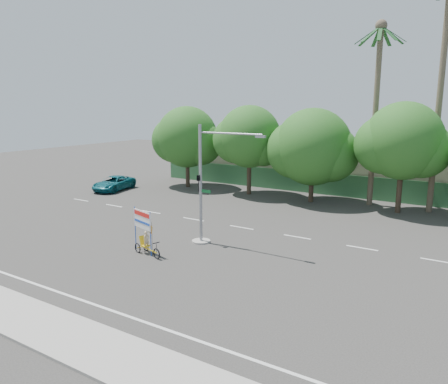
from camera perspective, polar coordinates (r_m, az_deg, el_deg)
The scene contains 14 objects.
ground at distance 21.97m, azimuth -3.69°, elevation -10.32°, with size 120.00×120.00×0.00m, color #33302D.
sidewalk_near at distance 17.05m, azimuth -19.37°, elevation -17.51°, with size 50.00×2.40×0.12m, color gray.
fence at distance 40.48m, azimuth 14.41°, elevation 0.90°, with size 38.00×0.08×2.00m, color #336B3D.
building_left at distance 48.26m, azimuth 4.79°, elevation 4.07°, with size 12.00×8.00×4.00m, color #BBAC95.
building_right at distance 43.15m, azimuth 26.50°, elevation 1.77°, with size 14.00×8.00×3.60m, color #BBAC95.
tree_far_left at distance 43.38m, azimuth -4.90°, elevation 6.92°, with size 7.14×6.00×7.96m.
tree_left at distance 39.54m, azimuth 3.28°, elevation 6.94°, with size 6.66×5.60×8.07m.
tree_center at distance 37.07m, azimuth 11.44°, elevation 5.51°, with size 7.62×6.40×7.85m.
tree_right at distance 35.14m, azimuth 22.26°, elevation 5.85°, with size 6.90×5.80×8.36m.
palm_tall at distance 36.29m, azimuth 26.61°, elevation 13.94°, with size 3.73×3.79×17.45m.
palm_short at distance 37.00m, azimuth 19.31°, elevation 11.92°, with size 3.73×3.79×14.45m.
traffic_signal at distance 25.47m, azimuth -2.53°, elevation -0.40°, with size 4.72×1.10×7.00m.
trike_billboard at distance 24.50m, azimuth -10.26°, elevation -5.66°, with size 2.46×1.03×2.51m.
pickup_truck at distance 43.14m, azimuth -14.19°, elevation 1.11°, with size 2.23×4.84×1.35m, color #0D5761.
Camera 1 is at (12.04, -16.49, 8.12)m, focal length 35.00 mm.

